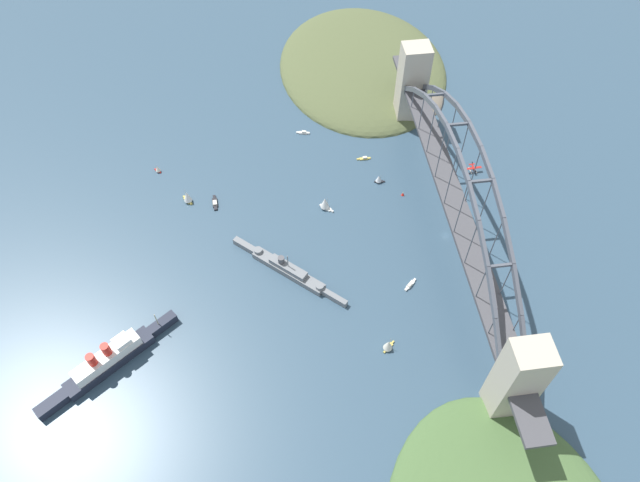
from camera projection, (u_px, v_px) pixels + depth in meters
name	position (u px, v px, depth m)	size (l,w,h in m)	color
ground_plane	(445.00, 235.00, 371.38)	(1400.00, 1400.00, 0.00)	#334C60
harbor_arch_bridge	(455.00, 202.00, 345.42)	(287.99, 19.13, 76.81)	#BCB29E
headland_east_shore	(365.00, 68.00, 474.17)	(168.23, 133.24, 22.67)	#515B38
ocean_liner	(108.00, 361.00, 313.23)	(55.09, 72.17, 19.76)	#1E2333
naval_cruiser	(287.00, 269.00, 351.99)	(58.16, 64.24, 17.40)	slate
seaplane_taxiing_near_bridge	(473.00, 169.00, 403.62)	(7.59, 10.85, 5.18)	#B7B7B2
small_boat_0	(215.00, 203.00, 386.70)	(12.96, 3.75, 2.28)	black
small_boat_1	(303.00, 133.00, 427.49)	(3.50, 9.87, 2.23)	silver
small_boat_2	(358.00, 127.00, 431.14)	(5.47, 6.77, 1.96)	gold
small_boat_3	(158.00, 169.00, 402.74)	(5.27, 5.34, 5.82)	#B2231E
small_boat_4	(379.00, 179.00, 396.43)	(4.38, 7.36, 6.99)	black
small_boat_5	(388.00, 345.00, 320.31)	(7.90, 8.26, 9.45)	gold
small_boat_6	(187.00, 197.00, 384.50)	(8.93, 7.58, 10.73)	gold
small_boat_7	(325.00, 203.00, 381.15)	(8.97, 9.42, 10.78)	silver
small_boat_8	(364.00, 158.00, 411.72)	(2.15, 9.87, 2.02)	gold
small_boat_9	(410.00, 285.00, 348.10)	(8.21, 8.75, 2.13)	silver
channel_marker_buoy	(403.00, 194.00, 391.00)	(2.20, 2.20, 2.75)	red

